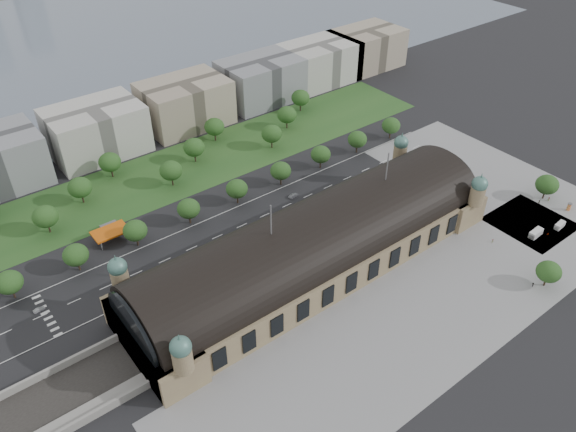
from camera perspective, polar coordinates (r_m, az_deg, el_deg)
ground at (r=216.26m, az=2.70°, el=-5.09°), size 900.00×900.00×0.00m
station at (r=209.55m, az=2.78°, el=-3.00°), size 150.00×48.40×44.30m
track_cutting at (r=186.33m, az=-25.34°, el=-18.79°), size 70.00×24.00×3.10m
plaza_south at (r=200.73m, az=13.17°, el=-10.44°), size 190.00×48.00×0.12m
plaza_east at (r=281.62m, az=19.02°, el=3.78°), size 56.00×100.00×0.12m
road_slab at (r=231.40m, az=-7.19°, el=-2.11°), size 260.00×26.00×0.10m
grass_belt at (r=273.76m, az=-12.40°, el=4.06°), size 300.00×45.00×0.10m
petrol_station at (r=239.60m, az=-17.61°, el=-1.36°), size 14.00×13.00×5.05m
lake at (r=455.68m, az=-23.11°, el=15.52°), size 700.00×320.00×0.08m
office_3 at (r=296.34m, az=-18.90°, el=8.23°), size 45.00×32.00×24.00m
office_4 at (r=312.99m, az=-10.41°, el=11.19°), size 45.00×32.00×24.00m
office_5 at (r=336.32m, az=-2.80°, el=13.60°), size 45.00×32.00×24.00m
office_6 at (r=361.96m, az=3.22°, el=15.31°), size 45.00×32.00×24.00m
office_7 at (r=387.73m, az=7.93°, el=16.52°), size 45.00×32.00×24.00m
tree_row_1 at (r=221.55m, az=-26.47°, el=-6.05°), size 9.60×9.60×11.52m
tree_row_2 at (r=223.97m, az=-20.77°, el=-3.72°), size 9.60×9.60×11.52m
tree_row_3 at (r=228.90m, az=-15.27°, el=-1.44°), size 9.60×9.60×11.52m
tree_row_4 at (r=236.17m, az=-10.07°, el=0.74°), size 9.60×9.60×11.52m
tree_row_5 at (r=245.58m, az=-5.22°, el=2.77°), size 9.60×9.60×11.52m
tree_row_6 at (r=256.90m, az=-0.75°, el=4.61°), size 9.60×9.60×11.52m
tree_row_7 at (r=269.88m, az=3.34°, el=6.27°), size 9.60×9.60×11.52m
tree_row_8 at (r=284.30m, az=7.06°, el=7.74°), size 9.60×9.60×11.52m
tree_row_9 at (r=299.94m, az=10.42°, el=9.03°), size 9.60×9.60×11.52m
tree_belt_3 at (r=247.51m, az=-23.42°, el=-0.05°), size 10.40×10.40×12.48m
tree_belt_4 at (r=260.64m, az=-20.39°, el=2.74°), size 10.40×10.40×12.48m
tree_belt_5 at (r=274.98m, az=-17.65°, el=5.24°), size 10.40×10.40×12.48m
tree_belt_6 at (r=261.39m, az=-11.81°, el=4.54°), size 10.40×10.40×12.48m
tree_belt_7 at (r=277.78m, az=-9.53°, el=6.90°), size 10.40×10.40×12.48m
tree_belt_8 at (r=294.97m, az=-7.49°, el=8.97°), size 10.40×10.40×12.48m
tree_belt_9 at (r=286.16m, az=-1.67°, el=8.36°), size 10.40×10.40×12.48m
tree_belt_10 at (r=304.78m, az=-0.11°, el=10.26°), size 10.40×10.40×12.48m
tree_belt_11 at (r=323.89m, az=1.28°, el=11.92°), size 10.40×10.40×12.48m
tree_plaza_ne at (r=272.42m, az=24.83°, el=2.91°), size 10.00×10.00×11.69m
tree_plaza_s at (r=224.31m, az=24.97°, el=-5.15°), size 9.00×9.00×10.64m
traffic_car_1 at (r=216.98m, az=-23.98°, el=-8.68°), size 3.91×1.48×1.27m
traffic_car_2 at (r=211.40m, az=-16.66°, el=-7.94°), size 5.50×2.96×1.47m
traffic_car_4 at (r=230.86m, az=-5.16°, el=-1.79°), size 4.92×2.30×1.63m
traffic_car_5 at (r=251.88m, az=0.55°, el=2.08°), size 4.93×2.08×1.58m
traffic_car_6 at (r=280.10m, az=11.36°, el=5.19°), size 5.29×2.91×1.40m
parked_car_0 at (r=209.75m, az=-14.88°, el=-8.00°), size 4.02×3.18×1.28m
parked_car_1 at (r=206.95m, az=-14.31°, el=-8.56°), size 6.54×4.94×1.65m
parked_car_2 at (r=210.28m, az=-11.13°, el=-7.12°), size 5.57×4.27×1.50m
parked_car_3 at (r=214.75m, az=-10.22°, el=-5.86°), size 4.79×3.93×1.54m
parked_car_4 at (r=219.20m, az=-7.16°, el=-4.43°), size 5.10×3.50×1.59m
parked_car_5 at (r=223.00m, az=-5.00°, el=-3.44°), size 5.51×4.69×1.40m
parked_car_6 at (r=215.11m, az=-10.00°, el=-5.78°), size 4.89×3.74×1.32m
bus_west at (r=222.98m, az=-5.73°, el=-3.21°), size 11.37×3.74×3.11m
bus_mid at (r=236.80m, az=0.61°, el=-0.22°), size 12.14×3.50×3.34m
bus_east at (r=246.18m, az=3.85°, el=1.27°), size 11.17×3.19×3.08m
van_east at (r=250.25m, az=23.83°, el=-1.66°), size 6.85×2.98×2.92m
van_south at (r=259.46m, az=25.86°, el=-0.90°), size 5.77×2.71×2.43m
advertising_column at (r=272.07m, az=26.66°, el=0.85°), size 1.89×1.89×3.59m
pedestrian_0 at (r=240.94m, az=20.07°, el=-2.39°), size 0.87×0.68×1.56m
pedestrian_1 at (r=251.90m, az=23.90°, el=-1.54°), size 0.61×0.77×1.87m
pedestrian_2 at (r=271.31m, az=24.16°, el=1.31°), size 0.61×0.99×1.97m
pedestrian_3 at (r=252.82m, az=24.89°, el=-1.71°), size 1.19×0.94×1.83m
pedestrian_4 at (r=225.64m, az=23.60°, el=-6.43°), size 1.28×1.14×1.87m
pedestrian_5 at (r=275.19m, az=24.97°, el=1.57°), size 0.66×0.98×1.85m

